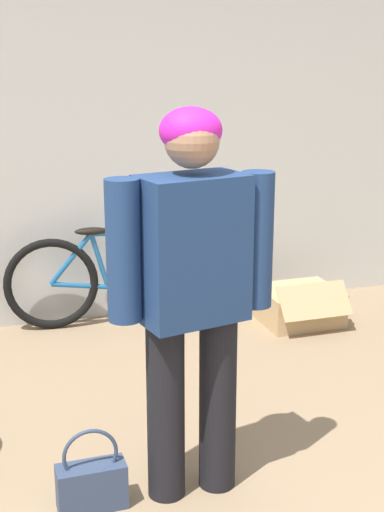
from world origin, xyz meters
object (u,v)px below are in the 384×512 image
(bicycle, at_px, (125,276))
(cardboard_box, at_px, (299,305))
(person, at_px, (192,280))
(handbag, at_px, (92,483))

(bicycle, xyz_separation_m, cardboard_box, (1.14, -0.36, -0.21))
(bicycle, distance_m, cardboard_box, 1.22)
(person, height_order, cardboard_box, person)
(bicycle, bearing_deg, person, -90.00)
(bicycle, bearing_deg, cardboard_box, -12.40)
(handbag, bearing_deg, person, 0.30)
(person, bearing_deg, bicycle, 73.93)
(handbag, xyz_separation_m, cardboard_box, (1.75, 1.66, 0.01))
(person, height_order, handbag, person)
(cardboard_box, bearing_deg, person, -128.48)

